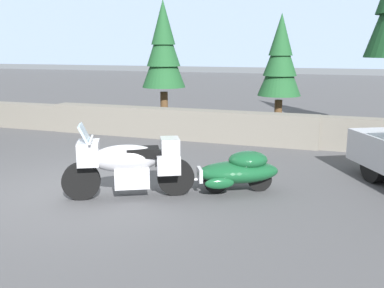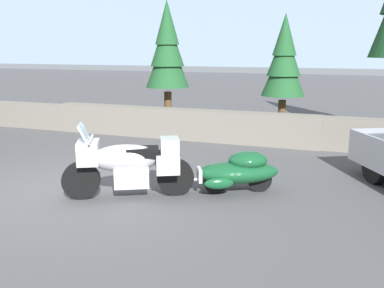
{
  "view_description": "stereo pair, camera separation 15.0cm",
  "coord_description": "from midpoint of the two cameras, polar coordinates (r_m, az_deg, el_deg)",
  "views": [
    {
      "loc": [
        4.57,
        -6.56,
        2.58
      ],
      "look_at": [
        1.95,
        0.91,
        0.85
      ],
      "focal_mm": 40.95,
      "sensor_mm": 36.0,
      "label": 1
    },
    {
      "loc": [
        4.71,
        -6.5,
        2.58
      ],
      "look_at": [
        1.95,
        0.91,
        0.85
      ],
      "focal_mm": 40.95,
      "sensor_mm": 36.0,
      "label": 2
    }
  ],
  "objects": [
    {
      "name": "stone_guard_wall",
      "position": [
        12.79,
        -1.51,
        2.62
      ],
      "size": [
        24.0,
        0.55,
        0.87
      ],
      "color": "slate",
      "rests_on": "ground"
    },
    {
      "name": "pine_tree_far_right",
      "position": [
        13.59,
        12.22,
        10.71
      ],
      "size": [
        1.3,
        1.3,
        3.61
      ],
      "color": "brown",
      "rests_on": "ground"
    },
    {
      "name": "ground_plane",
      "position": [
        8.41,
        -14.29,
        -5.91
      ],
      "size": [
        80.0,
        80.0,
        0.0
      ],
      "primitive_type": "plane",
      "color": "#4C4C4F"
    },
    {
      "name": "touring_motorcycle",
      "position": [
        7.73,
        -7.79,
        -2.45
      ],
      "size": [
        2.11,
        1.37,
        1.33
      ],
      "color": "black",
      "rests_on": "ground"
    },
    {
      "name": "distant_ridgeline",
      "position": [
        101.92,
        18.43,
        14.77
      ],
      "size": [
        240.0,
        80.0,
        16.0
      ],
      "primitive_type": "cube",
      "color": "#7F93AD",
      "rests_on": "ground"
    },
    {
      "name": "pine_tree_secondary",
      "position": [
        14.44,
        -2.94,
        12.28
      ],
      "size": [
        1.41,
        1.41,
        4.11
      ],
      "color": "brown",
      "rests_on": "ground"
    },
    {
      "name": "car_shaped_trailer",
      "position": [
        8.01,
        6.62,
        -3.45
      ],
      "size": [
        2.12,
        1.35,
        0.76
      ],
      "color": "black",
      "rests_on": "ground"
    }
  ]
}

